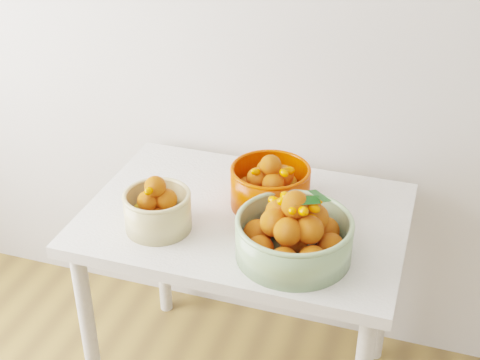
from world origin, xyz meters
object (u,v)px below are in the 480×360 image
Objects in this scene: table at (245,238)px; bowl_green at (294,234)px; bowl_cream at (158,209)px; bowl_orange at (270,185)px.

table is 0.31m from bowl_green.
bowl_green reaches higher than table.
bowl_green is (0.42, -0.01, 0.01)m from bowl_cream.
bowl_green is at bearing -40.00° from table.
bowl_orange is at bearing 119.84° from bowl_green.
table is 0.32m from bowl_cream.
bowl_green is at bearing -1.13° from bowl_cream.
bowl_orange reaches higher than bowl_cream.
bowl_cream is at bearing 178.87° from bowl_green.
bowl_green is 1.51× the size of bowl_orange.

